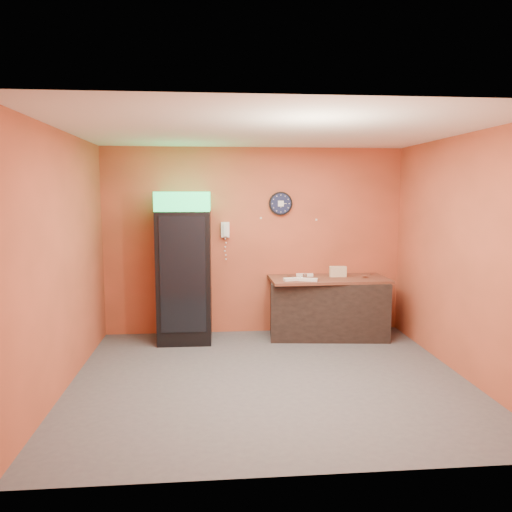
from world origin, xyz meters
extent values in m
plane|color=#47474C|center=(0.00, 0.00, 0.00)|extent=(4.50, 4.50, 0.00)
cube|color=#CC5939|center=(0.00, 2.00, 1.40)|extent=(4.50, 0.02, 2.80)
cube|color=#CC5939|center=(-2.25, 0.00, 1.40)|extent=(0.02, 4.00, 2.80)
cube|color=#CC5939|center=(2.25, 0.00, 1.40)|extent=(0.02, 4.00, 2.80)
cube|color=white|center=(0.00, 0.00, 2.80)|extent=(4.50, 4.00, 0.02)
cube|color=black|center=(-1.04, 1.65, 0.94)|extent=(0.76, 0.76, 1.87)
cube|color=#18D45D|center=(-1.04, 1.65, 2.01)|extent=(0.76, 0.76, 0.27)
cube|color=black|center=(-1.03, 1.27, 1.02)|extent=(0.62, 0.03, 1.61)
cube|color=black|center=(1.06, 1.62, 0.42)|extent=(1.77, 0.93, 0.85)
cylinder|color=black|center=(0.40, 1.98, 1.97)|extent=(0.35, 0.05, 0.35)
cylinder|color=#0F1433|center=(0.40, 1.95, 1.97)|extent=(0.30, 0.01, 0.30)
cube|color=white|center=(0.40, 1.94, 1.97)|extent=(0.09, 0.00, 0.09)
cube|color=white|center=(-0.44, 1.96, 1.58)|extent=(0.12, 0.07, 0.23)
cube|color=white|center=(-0.44, 1.91, 1.58)|extent=(0.05, 0.04, 0.19)
cube|color=brown|center=(1.06, 1.62, 0.87)|extent=(1.74, 0.86, 0.04)
cube|color=beige|center=(1.22, 1.67, 0.91)|extent=(0.25, 0.09, 0.05)
cube|color=beige|center=(1.22, 1.67, 0.97)|extent=(0.25, 0.09, 0.05)
cube|color=beige|center=(1.22, 1.67, 1.02)|extent=(0.25, 0.09, 0.05)
cube|color=silver|center=(0.50, 1.42, 0.91)|extent=(0.28, 0.15, 0.04)
cube|color=silver|center=(0.71, 1.37, 0.91)|extent=(0.28, 0.18, 0.04)
cube|color=silver|center=(0.74, 1.77, 0.91)|extent=(0.26, 0.13, 0.04)
cylinder|color=silver|center=(0.71, 1.60, 0.92)|extent=(0.06, 0.06, 0.06)
camera|label=1|loc=(-0.66, -5.49, 2.13)|focal=35.00mm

